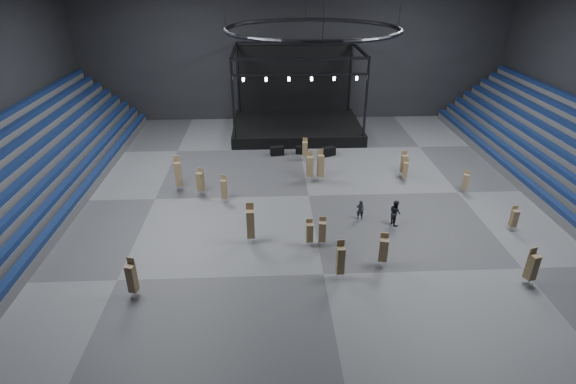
{
  "coord_description": "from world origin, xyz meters",
  "views": [
    {
      "loc": [
        -3.23,
        -32.64,
        16.96
      ],
      "look_at": [
        -1.79,
        -2.0,
        1.4
      ],
      "focal_mm": 28.0,
      "sensor_mm": 36.0,
      "label": 1
    }
  ],
  "objects_px": {
    "chair_stack_3": "(532,266)",
    "chair_stack_7": "(514,218)",
    "chair_stack_9": "(305,149)",
    "chair_stack_11": "(132,278)",
    "man_center": "(360,210)",
    "chair_stack_0": "(178,173)",
    "chair_stack_14": "(404,163)",
    "flight_case_mid": "(302,150)",
    "chair_stack_2": "(405,169)",
    "flight_case_right": "(329,151)",
    "chair_stack_15": "(200,181)",
    "chair_stack_6": "(340,260)",
    "stage": "(296,118)",
    "chair_stack_13": "(310,166)",
    "chair_stack_16": "(224,189)",
    "chair_stack_5": "(250,223)",
    "crew_member": "(395,212)",
    "chair_stack_10": "(309,232)",
    "chair_stack_1": "(465,181)",
    "flight_case_left": "(277,151)",
    "chair_stack_12": "(322,231)",
    "chair_stack_4": "(383,249)",
    "chair_stack_8": "(321,165)"
  },
  "relations": [
    {
      "from": "chair_stack_2",
      "to": "chair_stack_13",
      "type": "relative_size",
      "value": 0.76
    },
    {
      "from": "chair_stack_5",
      "to": "chair_stack_13",
      "type": "relative_size",
      "value": 1.1
    },
    {
      "from": "chair_stack_1",
      "to": "chair_stack_6",
      "type": "relative_size",
      "value": 0.78
    },
    {
      "from": "chair_stack_13",
      "to": "chair_stack_16",
      "type": "height_order",
      "value": "chair_stack_13"
    },
    {
      "from": "chair_stack_9",
      "to": "crew_member",
      "type": "relative_size",
      "value": 1.14
    },
    {
      "from": "chair_stack_0",
      "to": "chair_stack_10",
      "type": "xyz_separation_m",
      "value": [
        10.14,
        -8.88,
        -0.49
      ]
    },
    {
      "from": "chair_stack_16",
      "to": "chair_stack_2",
      "type": "bearing_deg",
      "value": 18.23
    },
    {
      "from": "chair_stack_3",
      "to": "chair_stack_6",
      "type": "height_order",
      "value": "chair_stack_6"
    },
    {
      "from": "chair_stack_0",
      "to": "chair_stack_2",
      "type": "xyz_separation_m",
      "value": [
        19.41,
        0.98,
        -0.47
      ]
    },
    {
      "from": "flight_case_left",
      "to": "chair_stack_3",
      "type": "bearing_deg",
      "value": -55.58
    },
    {
      "from": "chair_stack_4",
      "to": "chair_stack_9",
      "type": "xyz_separation_m",
      "value": [
        -3.49,
        17.36,
        -0.06
      ]
    },
    {
      "from": "chair_stack_1",
      "to": "chair_stack_8",
      "type": "height_order",
      "value": "chair_stack_8"
    },
    {
      "from": "chair_stack_9",
      "to": "chair_stack_12",
      "type": "height_order",
      "value": "chair_stack_9"
    },
    {
      "from": "stage",
      "to": "flight_case_mid",
      "type": "bearing_deg",
      "value": -89.16
    },
    {
      "from": "flight_case_right",
      "to": "chair_stack_10",
      "type": "relative_size",
      "value": 0.66
    },
    {
      "from": "chair_stack_15",
      "to": "flight_case_mid",
      "type": "bearing_deg",
      "value": 67.58
    },
    {
      "from": "chair_stack_3",
      "to": "chair_stack_11",
      "type": "relative_size",
      "value": 0.97
    },
    {
      "from": "chair_stack_5",
      "to": "chair_stack_8",
      "type": "relative_size",
      "value": 1.02
    },
    {
      "from": "chair_stack_13",
      "to": "chair_stack_14",
      "type": "relative_size",
      "value": 1.13
    },
    {
      "from": "chair_stack_6",
      "to": "chair_stack_10",
      "type": "relative_size",
      "value": 1.31
    },
    {
      "from": "man_center",
      "to": "chair_stack_6",
      "type": "bearing_deg",
      "value": 76.08
    },
    {
      "from": "chair_stack_12",
      "to": "chair_stack_4",
      "type": "bearing_deg",
      "value": -26.83
    },
    {
      "from": "chair_stack_9",
      "to": "crew_member",
      "type": "xyz_separation_m",
      "value": [
        5.57,
        -12.37,
        -0.2
      ]
    },
    {
      "from": "chair_stack_3",
      "to": "flight_case_mid",
      "type": "bearing_deg",
      "value": 102.4
    },
    {
      "from": "flight_case_right",
      "to": "chair_stack_7",
      "type": "distance_m",
      "value": 18.46
    },
    {
      "from": "chair_stack_2",
      "to": "chair_stack_10",
      "type": "height_order",
      "value": "chair_stack_2"
    },
    {
      "from": "chair_stack_15",
      "to": "crew_member",
      "type": "relative_size",
      "value": 1.21
    },
    {
      "from": "man_center",
      "to": "chair_stack_0",
      "type": "bearing_deg",
      "value": -14.83
    },
    {
      "from": "chair_stack_6",
      "to": "chair_stack_13",
      "type": "bearing_deg",
      "value": 89.33
    },
    {
      "from": "chair_stack_10",
      "to": "man_center",
      "type": "relative_size",
      "value": 1.28
    },
    {
      "from": "chair_stack_6",
      "to": "crew_member",
      "type": "distance_m",
      "value": 7.86
    },
    {
      "from": "chair_stack_14",
      "to": "flight_case_mid",
      "type": "bearing_deg",
      "value": 151.1
    },
    {
      "from": "chair_stack_1",
      "to": "chair_stack_15",
      "type": "bearing_deg",
      "value": -160.83
    },
    {
      "from": "chair_stack_4",
      "to": "chair_stack_13",
      "type": "distance_m",
      "value": 13.15
    },
    {
      "from": "chair_stack_8",
      "to": "chair_stack_9",
      "type": "height_order",
      "value": "chair_stack_8"
    },
    {
      "from": "flight_case_mid",
      "to": "crew_member",
      "type": "bearing_deg",
      "value": -67.61
    },
    {
      "from": "chair_stack_5",
      "to": "chair_stack_9",
      "type": "relative_size",
      "value": 1.35
    },
    {
      "from": "chair_stack_15",
      "to": "chair_stack_5",
      "type": "bearing_deg",
      "value": -35.93
    },
    {
      "from": "chair_stack_3",
      "to": "chair_stack_7",
      "type": "bearing_deg",
      "value": 54.48
    },
    {
      "from": "chair_stack_9",
      "to": "chair_stack_11",
      "type": "relative_size",
      "value": 0.86
    },
    {
      "from": "chair_stack_6",
      "to": "stage",
      "type": "bearing_deg",
      "value": 88.83
    },
    {
      "from": "flight_case_left",
      "to": "chair_stack_10",
      "type": "bearing_deg",
      "value": -83.82
    },
    {
      "from": "flight_case_mid",
      "to": "chair_stack_14",
      "type": "distance_m",
      "value": 10.4
    },
    {
      "from": "chair_stack_3",
      "to": "chair_stack_10",
      "type": "height_order",
      "value": "chair_stack_3"
    },
    {
      "from": "chair_stack_3",
      "to": "chair_stack_13",
      "type": "xyz_separation_m",
      "value": [
        -11.66,
        14.93,
        0.11
      ]
    },
    {
      "from": "chair_stack_6",
      "to": "crew_member",
      "type": "height_order",
      "value": "chair_stack_6"
    },
    {
      "from": "flight_case_right",
      "to": "chair_stack_14",
      "type": "relative_size",
      "value": 0.55
    },
    {
      "from": "chair_stack_1",
      "to": "chair_stack_5",
      "type": "relative_size",
      "value": 0.68
    },
    {
      "from": "chair_stack_3",
      "to": "man_center",
      "type": "bearing_deg",
      "value": 119.61
    },
    {
      "from": "flight_case_mid",
      "to": "chair_stack_6",
      "type": "relative_size",
      "value": 0.44
    }
  ]
}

